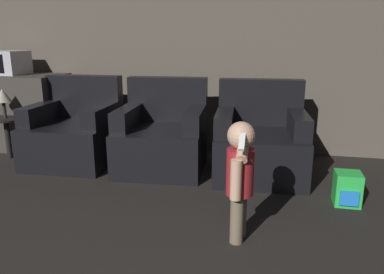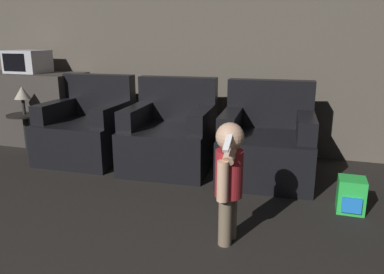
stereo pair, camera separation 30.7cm
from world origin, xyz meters
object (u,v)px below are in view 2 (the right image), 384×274
object	(u,v)px
person_toddler	(229,174)
armchair_right	(267,145)
armchair_left	(88,130)
toy_backpack	(351,195)
lamp	(22,93)
microwave	(28,62)
armchair_middle	(171,137)

from	to	relation	value
person_toddler	armchair_right	bearing A→B (deg)	-176.30
armchair_left	armchair_right	world-z (taller)	same
armchair_right	toy_backpack	size ratio (longest dim) A/B	3.38
person_toddler	lamp	distance (m)	2.97
toy_backpack	person_toddler	bearing A→B (deg)	-137.96
armchair_right	toy_backpack	xyz separation A→B (m)	(0.73, -0.57, -0.19)
armchair_left	armchair_right	size ratio (longest dim) A/B	1.00
microwave	lamp	distance (m)	0.63
armchair_right	lamp	world-z (taller)	armchair_right
armchair_left	lamp	world-z (taller)	armchair_left
armchair_middle	person_toddler	distance (m)	1.59
armchair_middle	microwave	size ratio (longest dim) A/B	2.01
person_toddler	microwave	distance (m)	3.47
lamp	armchair_left	bearing A→B (deg)	3.75
toy_backpack	microwave	world-z (taller)	microwave
person_toddler	toy_backpack	bearing A→B (deg)	139.67
armchair_middle	toy_backpack	world-z (taller)	armchair_middle
toy_backpack	lamp	bearing A→B (deg)	171.64
armchair_middle	microwave	bearing A→B (deg)	164.67
person_toddler	armchair_middle	bearing A→B (deg)	-137.76
person_toddler	lamp	bearing A→B (deg)	-107.34
toy_backpack	lamp	world-z (taller)	lamp
toy_backpack	armchair_left	bearing A→B (deg)	168.14
armchair_left	microwave	xyz separation A→B (m)	(-1.08, 0.41, 0.71)
armchair_right	person_toddler	bearing A→B (deg)	-97.65
armchair_left	toy_backpack	xyz separation A→B (m)	(2.70, -0.57, -0.19)
armchair_middle	lamp	distance (m)	1.83
armchair_middle	microwave	distance (m)	2.22
toy_backpack	microwave	size ratio (longest dim) A/B	0.59
person_toddler	microwave	world-z (taller)	microwave
armchair_left	armchair_middle	distance (m)	0.99
microwave	lamp	size ratio (longest dim) A/B	1.43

